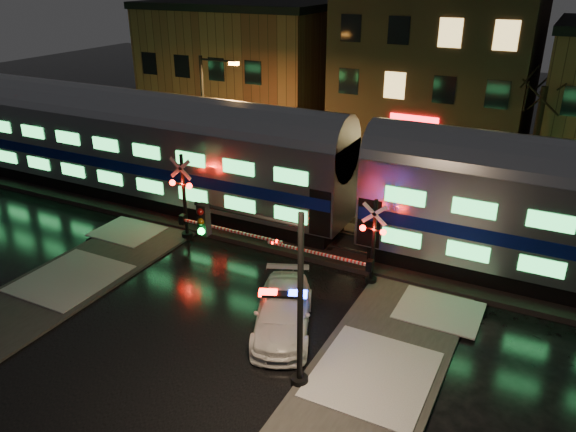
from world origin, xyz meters
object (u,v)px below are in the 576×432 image
(traffic_light, at_px, (272,293))
(streetlight, at_px, (207,113))
(crossing_signal_right, at_px, (363,250))
(crossing_signal_left, at_px, (190,207))
(police_car, at_px, (283,312))

(traffic_light, height_order, streetlight, streetlight)
(crossing_signal_right, xyz_separation_m, traffic_light, (-0.47, -6.68, 1.56))
(streetlight, bearing_deg, traffic_light, -49.58)
(crossing_signal_right, xyz_separation_m, crossing_signal_left, (-8.40, 0.01, 0.21))
(crossing_signal_left, relative_size, streetlight, 0.79)
(police_car, xyz_separation_m, traffic_light, (0.90, -2.40, 2.37))
(crossing_signal_left, relative_size, traffic_light, 1.02)
(crossing_signal_left, bearing_deg, streetlight, 117.41)
(crossing_signal_left, bearing_deg, police_car, -31.38)
(crossing_signal_right, relative_size, crossing_signal_left, 0.89)
(crossing_signal_left, bearing_deg, crossing_signal_right, -0.08)
(traffic_light, bearing_deg, streetlight, 144.33)
(crossing_signal_right, height_order, traffic_light, traffic_light)
(police_car, distance_m, traffic_light, 3.49)
(police_car, relative_size, streetlight, 0.69)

